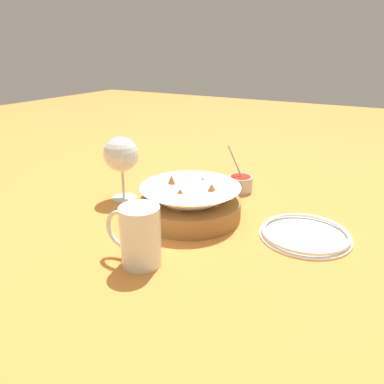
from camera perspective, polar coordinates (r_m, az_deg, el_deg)
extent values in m
plane|color=orange|center=(0.91, 0.79, -3.06)|extent=(4.00, 4.00, 0.00)
cylinder|color=olive|center=(0.88, 0.00, -2.58)|extent=(0.24, 0.24, 0.04)
cone|color=white|center=(0.87, 0.00, -1.48)|extent=(0.23, 0.23, 0.08)
cylinder|color=#3D842D|center=(0.88, 0.00, -2.45)|extent=(0.18, 0.18, 0.01)
pyramid|color=#B77A38|center=(0.88, -3.11, 0.46)|extent=(0.08, 0.07, 0.07)
pyramid|color=#B77A38|center=(0.82, -1.79, -1.48)|extent=(0.07, 0.06, 0.06)
pyramid|color=#B77A38|center=(0.84, 2.99, -0.83)|extent=(0.07, 0.07, 0.07)
pyramid|color=#B77A38|center=(0.91, 1.62, 0.63)|extent=(0.06, 0.07, 0.06)
cylinder|color=#B7B7BC|center=(1.05, 7.38, 1.24)|extent=(0.07, 0.07, 0.04)
cylinder|color=red|center=(1.04, 7.40, 1.62)|extent=(0.06, 0.06, 0.03)
cylinder|color=#B7B7BC|center=(1.03, 6.90, 3.89)|extent=(0.06, 0.01, 0.11)
cylinder|color=silver|center=(1.01, -10.31, -0.80)|extent=(0.07, 0.07, 0.00)
cylinder|color=silver|center=(1.00, -10.46, 1.38)|extent=(0.01, 0.01, 0.08)
sphere|color=silver|center=(0.98, -10.76, 5.68)|extent=(0.09, 0.09, 0.09)
sphere|color=beige|center=(0.98, -10.72, 5.04)|extent=(0.06, 0.06, 0.06)
cylinder|color=silver|center=(0.69, -7.84, -6.66)|extent=(0.07, 0.07, 0.11)
cylinder|color=#935119|center=(0.70, -7.78, -7.68)|extent=(0.06, 0.06, 0.08)
torus|color=silver|center=(0.71, -10.55, -5.66)|extent=(0.08, 0.01, 0.08)
cylinder|color=white|center=(0.83, 16.86, -6.26)|extent=(0.19, 0.19, 0.01)
torus|color=white|center=(0.83, 16.91, -5.86)|extent=(0.18, 0.18, 0.01)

